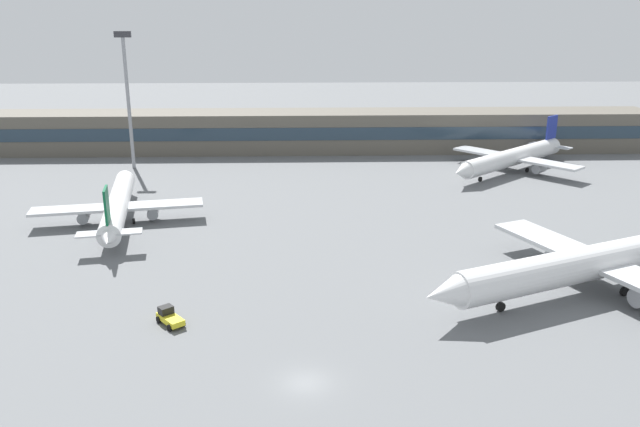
# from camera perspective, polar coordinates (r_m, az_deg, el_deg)

# --- Properties ---
(ground_plane) EXTENTS (400.00, 400.00, 0.00)m
(ground_plane) POSITION_cam_1_polar(r_m,az_deg,el_deg) (95.83, -1.48, -1.72)
(ground_plane) COLOR slate
(terminal_building) EXTENTS (159.80, 12.13, 9.00)m
(terminal_building) POSITION_cam_1_polar(r_m,az_deg,el_deg) (150.87, -1.63, 7.20)
(terminal_building) COLOR #5B564C
(terminal_building) RESTS_ON ground_plane
(airplane_near) EXTENTS (43.66, 31.41, 11.40)m
(airplane_near) POSITION_cam_1_polar(r_m,az_deg,el_deg) (81.96, 22.74, -3.98)
(airplane_near) COLOR silver
(airplane_near) RESTS_ON ground_plane
(airplane_mid) EXTENTS (25.83, 36.65, 9.10)m
(airplane_mid) POSITION_cam_1_polar(r_m,az_deg,el_deg) (105.15, -17.20, 0.82)
(airplane_mid) COLOR white
(airplane_mid) RESTS_ON ground_plane
(airplane_far) EXTENTS (31.04, 28.68, 9.67)m
(airplane_far) POSITION_cam_1_polar(r_m,az_deg,el_deg) (136.60, 16.45, 4.72)
(airplane_far) COLOR silver
(airplane_far) RESTS_ON ground_plane
(baggage_tug_yellow) EXTENTS (3.43, 3.75, 1.75)m
(baggage_tug_yellow) POSITION_cam_1_polar(r_m,az_deg,el_deg) (70.75, -13.03, -8.78)
(baggage_tug_yellow) COLOR yellow
(baggage_tug_yellow) RESTS_ON ground_plane
(floodlight_tower_west) EXTENTS (3.20, 0.80, 27.24)m
(floodlight_tower_west) POSITION_cam_1_polar(r_m,az_deg,el_deg) (137.83, -16.47, 10.21)
(floodlight_tower_west) COLOR gray
(floodlight_tower_west) RESTS_ON ground_plane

